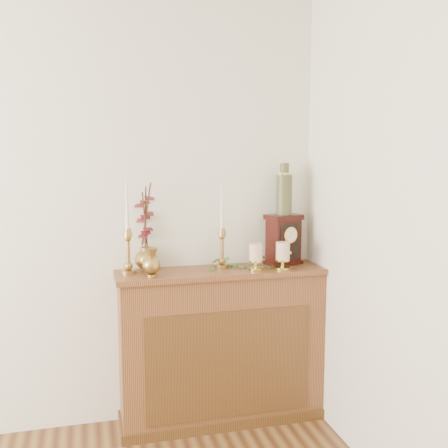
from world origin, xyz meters
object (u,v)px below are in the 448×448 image
object	(u,v)px
candlestick_left	(128,244)
ginger_jar	(145,230)
candlestick_center	(222,241)
mantel_clock	(284,240)
ceramic_vase	(284,192)
bud_vase	(151,263)

from	to	relation	value
candlestick_left	ginger_jar	distance (m)	0.17
candlestick_center	ginger_jar	bearing A→B (deg)	169.50
candlestick_left	candlestick_center	xyz separation A→B (m)	(0.55, 0.03, -0.01)
candlestick_left	ginger_jar	world-z (taller)	candlestick_left
mantel_clock	candlestick_left	bearing A→B (deg)	164.85
ginger_jar	mantel_clock	distance (m)	0.84
mantel_clock	ceramic_vase	distance (m)	0.30
candlestick_center	ginger_jar	xyz separation A→B (m)	(-0.44, 0.08, 0.07)
candlestick_center	mantel_clock	world-z (taller)	candlestick_center
bud_vase	mantel_clock	world-z (taller)	mantel_clock
mantel_clock	ceramic_vase	world-z (taller)	ceramic_vase
mantel_clock	ceramic_vase	bearing A→B (deg)	90.00
bud_vase	ceramic_vase	bearing A→B (deg)	10.58
bud_vase	mantel_clock	xyz separation A→B (m)	(0.83, 0.15, 0.07)
candlestick_center	ceramic_vase	size ratio (longest dim) A/B	1.55
candlestick_center	bud_vase	size ratio (longest dim) A/B	3.00
candlestick_center	ginger_jar	distance (m)	0.45
candlestick_left	mantel_clock	size ratio (longest dim) A/B	1.72
candlestick_left	bud_vase	bearing A→B (deg)	-45.25
bud_vase	ginger_jar	xyz separation A→B (m)	(-0.01, 0.23, 0.15)
candlestick_center	bud_vase	world-z (taller)	candlestick_center
candlestick_center	bud_vase	distance (m)	0.47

